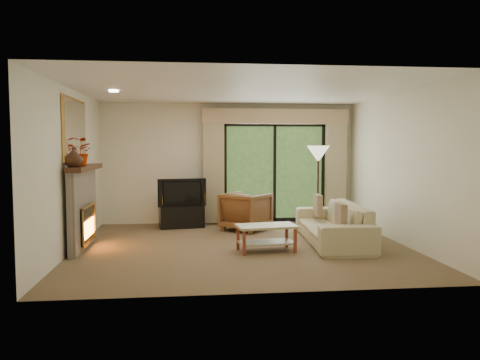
{
  "coord_description": "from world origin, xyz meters",
  "views": [
    {
      "loc": [
        -0.87,
        -7.7,
        1.7
      ],
      "look_at": [
        0.0,
        0.3,
        1.1
      ],
      "focal_mm": 35.0,
      "sensor_mm": 36.0,
      "label": 1
    }
  ],
  "objects": [
    {
      "name": "floor",
      "position": [
        0.0,
        0.0,
        0.0
      ],
      "size": [
        5.5,
        5.5,
        0.0
      ],
      "primitive_type": "plane",
      "color": "brown",
      "rests_on": "ground"
    },
    {
      "name": "ceiling",
      "position": [
        0.0,
        0.0,
        2.6
      ],
      "size": [
        5.5,
        5.5,
        0.0
      ],
      "primitive_type": "plane",
      "rotation": [
        3.14,
        0.0,
        0.0
      ],
      "color": "white",
      "rests_on": "ground"
    },
    {
      "name": "wall_back",
      "position": [
        0.0,
        2.5,
        1.3
      ],
      "size": [
        5.0,
        0.0,
        5.0
      ],
      "primitive_type": "plane",
      "rotation": [
        1.57,
        0.0,
        0.0
      ],
      "color": "#F9EFCD",
      "rests_on": "ground"
    },
    {
      "name": "tv",
      "position": [
        -1.04,
        1.95,
        0.74
      ],
      "size": [
        1.0,
        0.29,
        0.57
      ],
      "primitive_type": "imported",
      "rotation": [
        0.0,
        0.0,
        0.17
      ],
      "color": "black",
      "rests_on": "media_console"
    },
    {
      "name": "armchair",
      "position": [
        0.25,
        1.51,
        0.38
      ],
      "size": [
        1.16,
        1.16,
        0.76
      ],
      "primitive_type": "imported",
      "rotation": [
        0.0,
        0.0,
        2.45
      ],
      "color": "brown",
      "rests_on": "floor"
    },
    {
      "name": "pillow_far",
      "position": [
        1.53,
        0.81,
        0.58
      ],
      "size": [
        0.13,
        0.4,
        0.4
      ],
      "primitive_type": "cube",
      "rotation": [
        0.0,
        0.0,
        -0.07
      ],
      "color": "brown",
      "rests_on": "sofa"
    },
    {
      "name": "cornice",
      "position": [
        1.0,
        2.36,
        2.32
      ],
      "size": [
        3.2,
        0.24,
        0.32
      ],
      "primitive_type": "cube",
      "color": "tan",
      "rests_on": "wall_back"
    },
    {
      "name": "wall_right",
      "position": [
        2.75,
        0.0,
        1.3
      ],
      "size": [
        0.0,
        5.0,
        5.0
      ],
      "primitive_type": "plane",
      "rotation": [
        1.57,
        0.0,
        -1.57
      ],
      "color": "#F9EFCD",
      "rests_on": "ground"
    },
    {
      "name": "floor_lamp",
      "position": [
        1.71,
        1.45,
        0.85
      ],
      "size": [
        0.57,
        0.57,
        1.69
      ],
      "primitive_type": null,
      "rotation": [
        0.0,
        0.0,
        0.31
      ],
      "color": "beige",
      "rests_on": "floor"
    },
    {
      "name": "fireplace",
      "position": [
        -2.63,
        0.2,
        0.69
      ],
      "size": [
        0.24,
        1.7,
        1.37
      ],
      "primitive_type": null,
      "color": "slate",
      "rests_on": "floor"
    },
    {
      "name": "branches",
      "position": [
        -2.61,
        0.11,
        1.6
      ],
      "size": [
        0.51,
        0.48,
        0.45
      ],
      "primitive_type": "imported",
      "rotation": [
        0.0,
        0.0,
        -0.38
      ],
      "color": "#A72802",
      "rests_on": "fireplace"
    },
    {
      "name": "vase",
      "position": [
        -2.61,
        -0.42,
        1.52
      ],
      "size": [
        0.34,
        0.34,
        0.3
      ],
      "primitive_type": "imported",
      "rotation": [
        0.0,
        0.0,
        -0.2
      ],
      "color": "#3D2112",
      "rests_on": "fireplace"
    },
    {
      "name": "media_console",
      "position": [
        -1.04,
        1.95,
        0.23
      ],
      "size": [
        0.96,
        0.55,
        0.45
      ],
      "primitive_type": "cube",
      "rotation": [
        0.0,
        0.0,
        0.17
      ],
      "color": "black",
      "rests_on": "floor"
    },
    {
      "name": "wall_front",
      "position": [
        0.0,
        -2.5,
        1.3
      ],
      "size": [
        5.0,
        0.0,
        5.0
      ],
      "primitive_type": "plane",
      "rotation": [
        -1.57,
        0.0,
        0.0
      ],
      "color": "#F9EFCD",
      "rests_on": "ground"
    },
    {
      "name": "curtain_right",
      "position": [
        2.35,
        2.34,
        1.2
      ],
      "size": [
        0.45,
        0.18,
        2.35
      ],
      "primitive_type": "cube",
      "color": "tan",
      "rests_on": "floor"
    },
    {
      "name": "coffee_table",
      "position": [
        0.35,
        -0.38,
        0.21
      ],
      "size": [
        1.0,
        0.63,
        0.43
      ],
      "primitive_type": null,
      "rotation": [
        0.0,
        0.0,
        0.12
      ],
      "color": "tan",
      "rests_on": "floor"
    },
    {
      "name": "pillow_near",
      "position": [
        1.53,
        -0.54,
        0.58
      ],
      "size": [
        0.13,
        0.4,
        0.4
      ],
      "primitive_type": "cube",
      "rotation": [
        0.0,
        0.0,
        -0.07
      ],
      "color": "brown",
      "rests_on": "sofa"
    },
    {
      "name": "curtain_left",
      "position": [
        -0.35,
        2.34,
        1.2
      ],
      "size": [
        0.45,
        0.18,
        2.35
      ],
      "primitive_type": "cube",
      "color": "tan",
      "rests_on": "floor"
    },
    {
      "name": "sliding_door",
      "position": [
        1.0,
        2.45,
        1.1
      ],
      "size": [
        2.26,
        0.1,
        2.16
      ],
      "primitive_type": null,
      "color": "black",
      "rests_on": "floor"
    },
    {
      "name": "sofa",
      "position": [
        1.61,
        0.13,
        0.34
      ],
      "size": [
        1.07,
        2.4,
        0.68
      ],
      "primitive_type": "imported",
      "rotation": [
        0.0,
        0.0,
        -1.64
      ],
      "color": "#C2B487",
      "rests_on": "floor"
    },
    {
      "name": "wall_left",
      "position": [
        -2.75,
        0.0,
        1.3
      ],
      "size": [
        0.0,
        5.0,
        5.0
      ],
      "primitive_type": "plane",
      "rotation": [
        1.57,
        0.0,
        1.57
      ],
      "color": "#F9EFCD",
      "rests_on": "ground"
    },
    {
      "name": "mirror",
      "position": [
        -2.71,
        0.2,
        1.95
      ],
      "size": [
        0.07,
        1.45,
        1.02
      ],
      "primitive_type": null,
      "color": "gold",
      "rests_on": "wall_left"
    }
  ]
}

